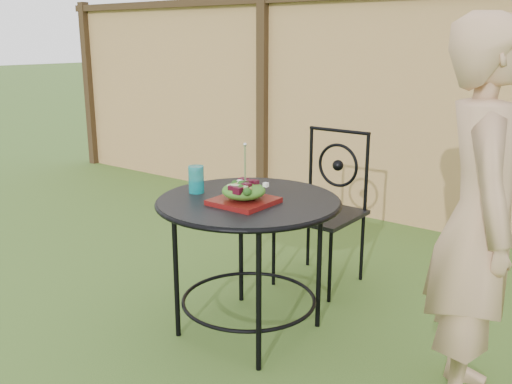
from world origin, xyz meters
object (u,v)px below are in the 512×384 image
Objects in this scene: patio_table at (249,225)px; diner at (480,221)px; salad_plate at (244,201)px; patio_chair at (324,204)px.

patio_table is 1.11m from diner.
salad_plate is at bearing -66.99° from patio_table.
diner is at bearing -32.17° from patio_chair.
patio_chair is at bearing 94.68° from salad_plate.
salad_plate is (0.03, -0.08, 0.15)m from patio_table.
salad_plate reaches higher than patio_table.
patio_table is at bearing 113.01° from salad_plate.
salad_plate is at bearing 77.22° from diner.
diner is at bearing 5.63° from patio_table.
diner is (1.12, -0.70, 0.29)m from patio_chair.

